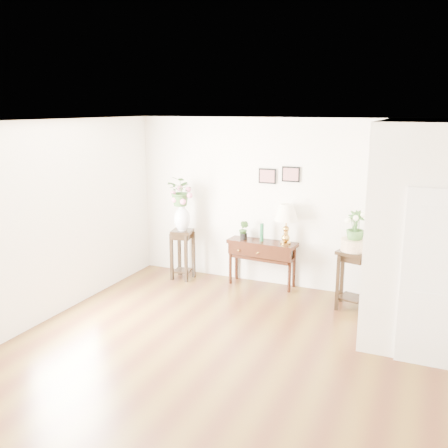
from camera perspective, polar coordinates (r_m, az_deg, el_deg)
The scene contains 20 objects.
floor at distance 6.18m, azimuth 2.14°, elevation -15.39°, with size 6.00×5.50×0.02m, color brown.
ceiling at distance 5.43m, azimuth 2.40°, elevation 11.53°, with size 6.00×5.50×0.02m, color white.
wall_back at distance 8.20m, azimuth 9.27°, elevation 2.09°, with size 6.00×0.02×2.80m, color white.
wall_front at distance 3.41m, azimuth -15.37°, elevation -14.53°, with size 6.00×0.02×2.80m, color white.
wall_left at distance 7.26m, azimuth -20.39°, elevation -0.03°, with size 0.02×5.50×2.80m, color white.
partition at distance 7.01m, azimuth 24.04°, elevation -0.80°, with size 1.80×1.95×2.80m, color white.
door at distance 6.14m, azimuth 23.73°, elevation -6.06°, with size 0.90×0.05×2.10m, color white.
art_print_left at distance 8.29m, azimuth 4.98°, elevation 5.48°, with size 0.30×0.02×0.25m, color black.
art_print_right at distance 8.17m, azimuth 7.66°, elevation 5.65°, with size 0.30×0.02×0.25m, color black.
wall_ornament at distance 7.07m, azimuth 16.89°, elevation 5.26°, with size 0.51×0.51×0.07m, color gold.
console_table at distance 8.47m, azimuth 4.36°, elevation -4.50°, with size 1.16×0.39×0.78m, color #331A0E.
table_lamp at distance 8.16m, azimuth 7.12°, elevation 0.12°, with size 0.38×0.38×0.67m, color #AD8437.
green_vase at distance 8.32m, azimuth 4.35°, elevation -0.83°, with size 0.06×0.06×0.30m, color #174F2D.
potted_plant at distance 8.43m, azimuth 2.28°, elevation -0.71°, with size 0.17×0.14×0.31m, color #315B25.
plant_stand_a at distance 8.78m, azimuth -4.75°, elevation -3.49°, with size 0.34×0.34×0.88m, color black.
porcelain_vase at distance 8.62m, azimuth -4.83°, elevation 0.76°, with size 0.28×0.28×0.48m, color white, non-canonical shape.
lily_arrangement at distance 8.53m, azimuth -4.89°, elevation 3.61°, with size 0.47×0.40×0.52m, color #315B25.
plant_stand_b at distance 7.75m, azimuth 14.45°, elevation -6.14°, with size 0.42×0.42×0.89m, color black.
ceramic_bowl at distance 7.59m, azimuth 14.68°, elevation -2.38°, with size 0.40×0.40×0.18m, color beige.
narcissus at distance 7.52m, azimuth 14.80°, elevation -0.35°, with size 0.27×0.27×0.47m, color #315B25.
Camera 1 is at (1.96, -5.06, 2.96)m, focal length 40.00 mm.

